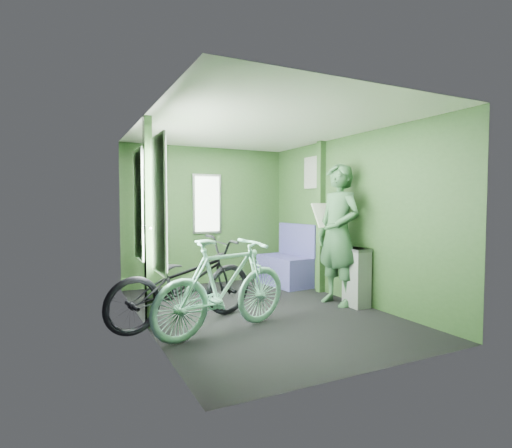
{
  "coord_description": "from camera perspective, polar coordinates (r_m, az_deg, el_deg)",
  "views": [
    {
      "loc": [
        -2.22,
        -4.42,
        1.36
      ],
      "look_at": [
        0.0,
        0.1,
        1.1
      ],
      "focal_mm": 28.0,
      "sensor_mm": 36.0,
      "label": 1
    }
  ],
  "objects": [
    {
      "name": "waste_box",
      "position": [
        5.46,
        14.18,
        -7.42
      ],
      "size": [
        0.23,
        0.32,
        0.77
      ],
      "primitive_type": "cube",
      "color": "gray",
      "rests_on": "ground"
    },
    {
      "name": "bicycle_black",
      "position": [
        4.69,
        -10.16,
        -13.95
      ],
      "size": [
        1.95,
        1.15,
        1.01
      ],
      "primitive_type": "imported",
      "rotation": [
        0.0,
        -0.08,
        1.83
      ],
      "color": "black",
      "rests_on": "ground"
    },
    {
      "name": "passenger",
      "position": [
        5.47,
        11.67,
        -1.46
      ],
      "size": [
        0.55,
        0.78,
        1.89
      ],
      "rotation": [
        0.0,
        0.0,
        -1.42
      ],
      "color": "#325C39",
      "rests_on": "ground"
    },
    {
      "name": "bicycle_mint",
      "position": [
        4.35,
        -4.49,
        -15.3
      ],
      "size": [
        1.77,
        0.97,
        1.05
      ],
      "primitive_type": "imported",
      "rotation": [
        0.0,
        -0.09,
        1.83
      ],
      "color": "#85CCB5",
      "rests_on": "ground"
    },
    {
      "name": "room",
      "position": [
        4.97,
        -0.08,
        3.83
      ],
      "size": [
        4.0,
        4.02,
        2.31
      ],
      "color": "black",
      "rests_on": "ground"
    },
    {
      "name": "bench_seat",
      "position": [
        6.71,
        4.39,
        -6.13
      ],
      "size": [
        0.63,
        1.01,
        1.02
      ],
      "rotation": [
        0.0,
        0.0,
        0.1
      ],
      "color": "navy",
      "rests_on": "ground"
    }
  ]
}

